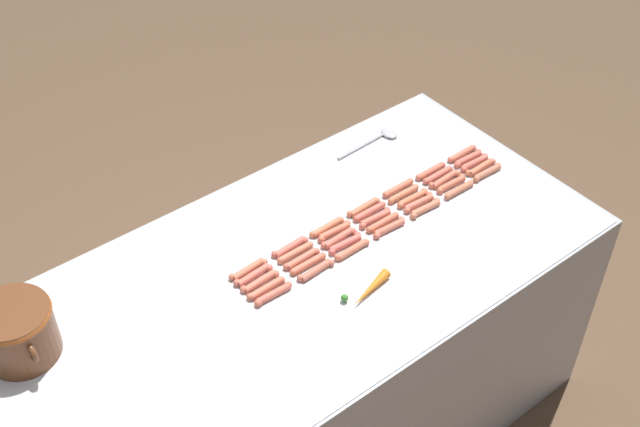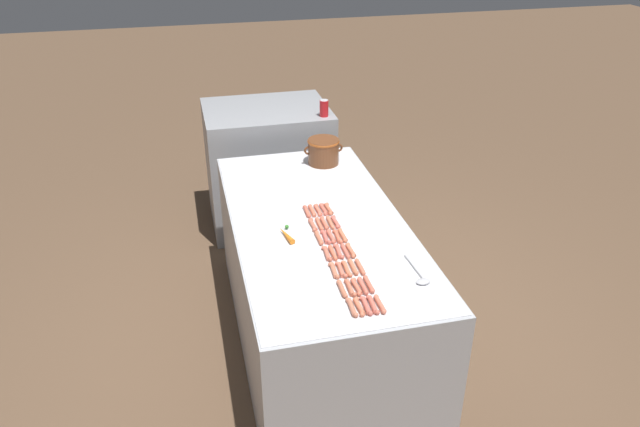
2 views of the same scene
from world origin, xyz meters
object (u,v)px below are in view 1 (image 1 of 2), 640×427
Objects in this scene: hot_dog_16 at (412,198)px; hot_dog_18 at (339,238)px; hot_dog_10 at (383,222)px; hot_dog_26 at (295,252)px; hot_dog_23 at (403,194)px; hot_dog_25 at (334,231)px; hot_dog_0 at (487,172)px; hot_dog_33 at (290,247)px; hot_dog_21 at (468,158)px; carrot at (369,290)px; hot_dog_2 at (425,208)px; hot_dog_8 at (451,184)px; hot_dog_13 at (266,288)px; hot_dog_19 at (302,259)px; hot_dog_32 at (327,227)px; hot_dog_5 at (316,270)px; hot_dog_15 at (444,179)px; hot_dog_28 at (462,154)px; hot_dog_27 at (253,275)px; hot_dog_31 at (364,207)px; hot_dog_17 at (375,218)px; hot_dog_6 at (273,294)px; hot_dog_4 at (352,250)px; hot_dog_12 at (308,264)px; bean_pot at (17,330)px; hot_dog_22 at (438,175)px; hot_dog_7 at (481,167)px; hot_dog_9 at (419,203)px; hot_dog_34 at (248,269)px; hot_dog_29 at (431,171)px; hot_dog_20 at (260,281)px; hot_dog_14 at (474,163)px; hot_dog_30 at (398,188)px; hot_dog_3 at (389,228)px; serving_spoon at (380,138)px; hot_dog_11 at (345,244)px; hot_dog_1 at (459,190)px.

hot_dog_18 is (0.00, 0.32, 0.00)m from hot_dog_16.
hot_dog_26 is (0.06, 0.31, 0.00)m from hot_dog_10.
hot_dog_25 is at bearing 89.73° from hot_dog_23.
hot_dog_33 is at bearing 80.60° from hot_dog_0.
carrot reaches higher than hot_dog_21.
hot_dog_2 is 1.00× the size of hot_dog_8.
hot_dog_13 is 0.31m from hot_dog_18.
hot_dog_32 is at bearing -67.08° from hot_dog_19.
hot_dog_21 is at bearing -82.50° from hot_dog_5.
hot_dog_18 is at bearing 95.92° from hot_dog_23.
hot_dog_15 is 0.16m from hot_dog_28.
hot_dog_27 is (0.10, 0.62, 0.00)m from hot_dog_2.
hot_dog_31 is (0.03, 0.15, 0.00)m from hot_dog_23.
hot_dog_19 is at bearing 90.16° from hot_dog_17.
hot_dog_4 is at bearing -90.15° from hot_dog_6.
hot_dog_12 is 0.86m from bean_pot.
hot_dog_28 is at bearing -77.70° from hot_dog_22.
hot_dog_10 is at bearing 100.23° from hot_dog_16.
hot_dog_31 and hot_dog_33 have the same top height.
hot_dog_16 is 1.00× the size of hot_dog_19.
hot_dog_5 and hot_dog_7 have the same top height.
hot_dog_34 is (0.10, 0.62, 0.00)m from hot_dog_9.
hot_dog_32 is at bearing 81.41° from hot_dog_7.
hot_dog_17 is 0.32m from hot_dog_22.
hot_dog_26 is at bearing 92.89° from hot_dog_29.
hot_dog_4 is 0.63m from hot_dog_21.
hot_dog_33 is at bearing -58.85° from hot_dog_13.
hot_dog_34 is (0.06, -0.00, 0.00)m from hot_dog_20.
hot_dog_6 and hot_dog_33 have the same top height.
hot_dog_21 is at bearing -83.86° from hot_dog_6.
hot_dog_0 is 1.00× the size of hot_dog_13.
hot_dog_7 is 1.00× the size of hot_dog_14.
hot_dog_16 is 0.62m from hot_dog_20.
hot_dog_0 is 0.03m from hot_dog_7.
hot_dog_10 is 1.00× the size of hot_dog_30.
hot_dog_33 is at bearing 83.06° from hot_dog_7.
carrot reaches higher than hot_dog_3.
hot_dog_8 is 0.51× the size of serving_spoon.
hot_dog_18 is at bearing 1.12° from hot_dog_11.
hot_dog_26 is (0.07, 0.47, 0.00)m from hot_dog_9.
bean_pot is 1.00m from carrot.
hot_dog_20 is at bearing 84.96° from hot_dog_1.
hot_dog_29 is (0.06, -0.31, 0.00)m from hot_dog_17.
hot_dog_1 is at bearing -90.63° from hot_dog_2.
hot_dog_20 is 1.00× the size of hot_dog_26.
hot_dog_34 is (0.06, 0.16, 0.00)m from hot_dog_19.
hot_dog_3 is at bearing 101.73° from hot_dog_15.
hot_dog_9 and hot_dog_23 have the same top height.
hot_dog_5 and hot_dog_25 have the same top height.
hot_dog_1 is 1.00× the size of hot_dog_13.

